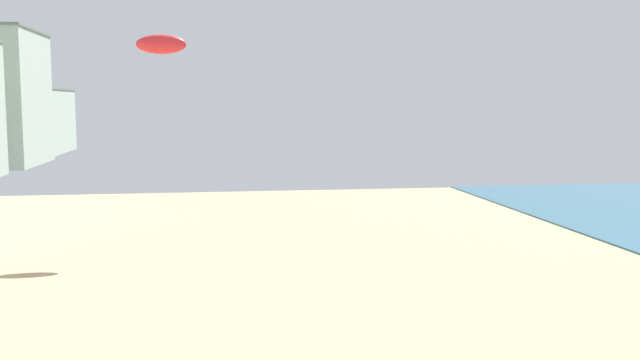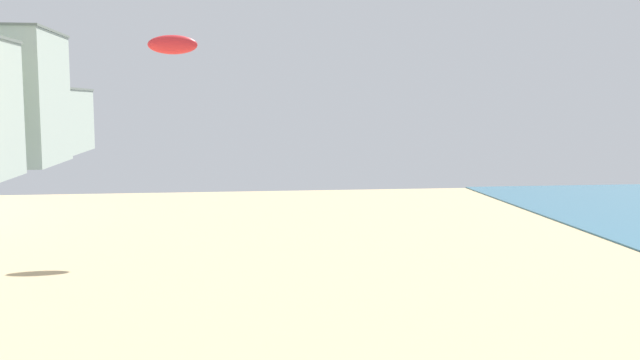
# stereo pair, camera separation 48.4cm
# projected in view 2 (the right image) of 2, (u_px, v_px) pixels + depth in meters

# --- Properties ---
(boardwalk_hotel_furthest) EXTENTS (13.32, 19.90, 9.89)m
(boardwalk_hotel_furthest) POSITION_uv_depth(u_px,v_px,m) (38.00, 121.00, 108.18)
(boardwalk_hotel_furthest) COLOR #B7C6B2
(boardwalk_hotel_furthest) RESTS_ON ground
(kite_red_parafoil_2) EXTENTS (2.74, 0.76, 1.06)m
(kite_red_parafoil_2) POSITION_uv_depth(u_px,v_px,m) (173.00, 45.00, 39.25)
(kite_red_parafoil_2) COLOR red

